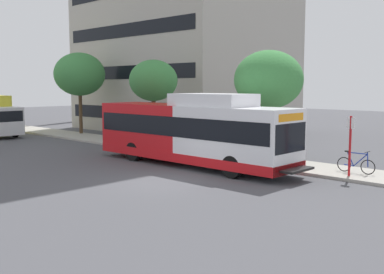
% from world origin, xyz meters
% --- Properties ---
extents(ground_plane, '(120.00, 120.00, 0.00)m').
position_xyz_m(ground_plane, '(0.00, 8.00, 0.00)').
color(ground_plane, '#4C4C51').
extents(sidewalk_curb, '(3.00, 56.00, 0.14)m').
position_xyz_m(sidewalk_curb, '(7.00, 6.00, 0.07)').
color(sidewalk_curb, '#A8A399').
rests_on(sidewalk_curb, ground).
extents(transit_bus, '(2.58, 12.25, 3.65)m').
position_xyz_m(transit_bus, '(3.91, 1.83, 1.70)').
color(transit_bus, white).
rests_on(transit_bus, ground).
extents(bus_stop_sign_pole, '(0.10, 0.36, 2.60)m').
position_xyz_m(bus_stop_sign_pole, '(6.10, -5.47, 1.65)').
color(bus_stop_sign_pole, red).
rests_on(bus_stop_sign_pole, sidewalk_curb).
extents(bicycle_parked, '(0.52, 1.76, 1.02)m').
position_xyz_m(bicycle_parked, '(6.98, -5.38, 0.56)').
color(bicycle_parked, black).
rests_on(bicycle_parked, sidewalk_curb).
extents(street_tree_near_stop, '(3.66, 3.66, 5.76)m').
position_xyz_m(street_tree_near_stop, '(7.79, -0.09, 4.33)').
color(street_tree_near_stop, '#4C3823').
rests_on(street_tree_near_stop, sidewalk_curb).
extents(street_tree_mid_block, '(3.23, 3.23, 5.61)m').
position_xyz_m(street_tree_mid_block, '(7.71, 9.02, 4.36)').
color(street_tree_mid_block, '#4C3823').
rests_on(street_tree_mid_block, sidewalk_curb).
extents(street_tree_far_block, '(4.10, 4.10, 6.56)m').
position_xyz_m(street_tree_far_block, '(8.09, 18.45, 4.94)').
color(street_tree_far_block, '#4C3823').
rests_on(street_tree_far_block, sidewalk_curb).
extents(lattice_comm_tower, '(1.10, 1.10, 27.96)m').
position_xyz_m(lattice_comm_tower, '(15.43, 30.75, 9.27)').
color(lattice_comm_tower, '#B7B7BC').
rests_on(lattice_comm_tower, ground).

